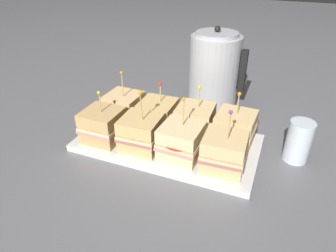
% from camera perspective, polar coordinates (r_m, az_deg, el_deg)
% --- Properties ---
extents(ground_plane, '(6.00, 6.00, 0.00)m').
position_cam_1_polar(ground_plane, '(0.85, 0.00, -3.72)').
color(ground_plane, slate).
extents(serving_platter, '(0.50, 0.26, 0.02)m').
position_cam_1_polar(serving_platter, '(0.85, 0.00, -3.22)').
color(serving_platter, silver).
rests_on(serving_platter, ground_plane).
extents(sandwich_front_far_left, '(0.11, 0.11, 0.15)m').
position_cam_1_polar(sandwich_front_far_left, '(0.85, -12.29, 0.13)').
color(sandwich_front_far_left, tan).
rests_on(sandwich_front_far_left, serving_platter).
extents(sandwich_front_center_left, '(0.11, 0.11, 0.17)m').
position_cam_1_polar(sandwich_front_center_left, '(0.80, -5.13, -1.30)').
color(sandwich_front_center_left, tan).
rests_on(sandwich_front_center_left, serving_platter).
extents(sandwich_front_center_right, '(0.11, 0.11, 0.16)m').
position_cam_1_polar(sandwich_front_center_right, '(0.76, 2.50, -2.99)').
color(sandwich_front_center_right, beige).
rests_on(sandwich_front_center_right, serving_platter).
extents(sandwich_front_far_right, '(0.11, 0.11, 0.16)m').
position_cam_1_polar(sandwich_front_far_right, '(0.73, 10.63, -4.90)').
color(sandwich_front_far_right, '#DBB77A').
rests_on(sandwich_front_far_right, serving_platter).
extents(sandwich_back_far_left, '(0.11, 0.11, 0.17)m').
position_cam_1_polar(sandwich_back_far_left, '(0.93, -8.35, 3.45)').
color(sandwich_back_far_left, '#DBB77A').
rests_on(sandwich_back_far_left, serving_platter).
extents(sandwich_back_center_left, '(0.11, 0.11, 0.14)m').
position_cam_1_polar(sandwich_back_center_left, '(0.88, -1.96, 2.17)').
color(sandwich_back_center_left, tan).
rests_on(sandwich_back_center_left, serving_platter).
extents(sandwich_back_center_right, '(0.11, 0.11, 0.15)m').
position_cam_1_polar(sandwich_back_center_right, '(0.85, 5.10, 0.94)').
color(sandwich_back_center_right, '#DBB77A').
rests_on(sandwich_back_center_right, serving_platter).
extents(sandwich_back_far_right, '(0.11, 0.11, 0.15)m').
position_cam_1_polar(sandwich_back_far_right, '(0.83, 12.62, -0.46)').
color(sandwich_back_far_right, '#DBB77A').
rests_on(sandwich_back_far_right, serving_platter).
extents(kettle_steel, '(0.19, 0.17, 0.27)m').
position_cam_1_polar(kettle_steel, '(1.06, 8.83, 10.54)').
color(kettle_steel, '#B7BABF').
rests_on(kettle_steel, ground_plane).
extents(drinking_glass, '(0.06, 0.06, 0.11)m').
position_cam_1_polar(drinking_glass, '(0.84, 23.62, -2.69)').
color(drinking_glass, silver).
rests_on(drinking_glass, ground_plane).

